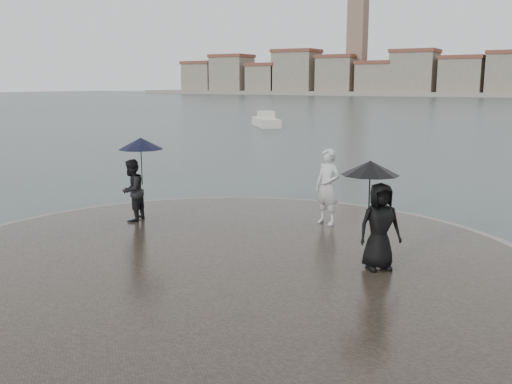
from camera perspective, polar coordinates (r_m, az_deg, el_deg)
The scene contains 7 objects.
ground at distance 8.64m, azimuth -16.57°, elevation -14.82°, with size 400.00×400.00×0.00m, color #2B3835.
kerb_ring at distance 11.08m, azimuth -3.37°, elevation -7.68°, with size 12.50×12.50×0.32m, color gray.
quay_tip at distance 11.07m, azimuth -3.37°, elevation -7.57°, with size 11.90×11.90×0.36m, color #2D261E.
statue at distance 13.59m, azimuth 7.16°, elevation 0.53°, with size 0.66×0.43×1.80m, color silver.
visitor_left at distance 14.03m, azimuth -12.02°, elevation 1.72°, with size 1.16×1.08×2.04m.
visitor_right at distance 10.43m, azimuth 11.98°, elevation -1.53°, with size 1.24×1.07×1.95m.
boats at distance 47.33m, azimuth 16.98°, elevation 6.39°, with size 31.48×10.54×1.50m.
Camera 1 is at (5.76, -5.28, 3.68)m, focal length 40.00 mm.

